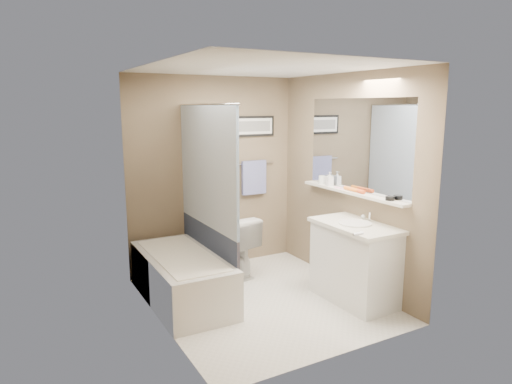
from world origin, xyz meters
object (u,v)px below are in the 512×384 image
bathtub (182,278)px  vanity (355,264)px  hair_brush_back (351,189)px  glass_jar (322,180)px  hair_brush_front (358,191)px  toilet (231,245)px  soap_bottle (330,179)px  candle_bowl_near (390,198)px

bathtub → vanity: (1.60, -0.87, 0.15)m
hair_brush_back → glass_jar: glass_jar is taller
hair_brush_front → glass_jar: size_ratio=2.20×
vanity → hair_brush_back: (0.19, 0.32, 0.74)m
toilet → hair_brush_back: size_ratio=3.36×
bathtub → glass_jar: size_ratio=15.00×
glass_jar → soap_bottle: soap_bottle is taller
toilet → vanity: size_ratio=0.82×
vanity → hair_brush_front: (0.19, 0.21, 0.74)m
bathtub → toilet: bearing=29.7°
hair_brush_back → toilet: bearing=135.2°
vanity → candle_bowl_near: bearing=-56.1°
glass_jar → soap_bottle: bearing=-90.0°
hair_brush_front → hair_brush_back: 0.11m
vanity → glass_jar: bearing=76.3°
candle_bowl_near → glass_jar: bearing=90.0°
vanity → hair_brush_front: size_ratio=4.09×
bathtub → vanity: size_ratio=1.67×
toilet → hair_brush_front: 1.67m
bathtub → hair_brush_front: bearing=-19.8°
vanity → candle_bowl_near: candle_bowl_near is taller
toilet → candle_bowl_near: size_ratio=8.22×
toilet → vanity: 1.54m
candle_bowl_near → hair_brush_front: (0.00, 0.47, 0.00)m
bathtub → toilet: 0.91m
vanity → hair_brush_back: 0.82m
toilet → hair_brush_back: (1.00, -0.99, 0.77)m
vanity → soap_bottle: 1.08m
hair_brush_front → candle_bowl_near: bearing=-90.0°
bathtub → hair_brush_back: hair_brush_back is taller
candle_bowl_near → hair_brush_back: bearing=90.0°
bathtub → candle_bowl_near: size_ratio=16.67×
hair_brush_front → soap_bottle: (0.00, 0.49, 0.06)m
hair_brush_back → vanity: bearing=-120.4°
candle_bowl_near → soap_bottle: bearing=90.0°
vanity → hair_brush_front: 0.79m
soap_bottle → hair_brush_front: bearing=-90.0°
hair_brush_back → candle_bowl_near: bearing=-90.0°
glass_jar → toilet: bearing=154.9°
glass_jar → hair_brush_front: bearing=-90.0°
bathtub → hair_brush_back: (1.79, -0.55, 0.89)m
candle_bowl_near → bathtub: bearing=147.6°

